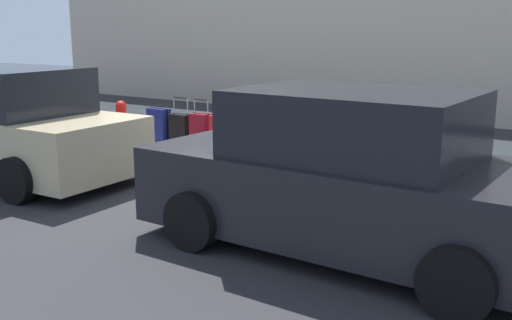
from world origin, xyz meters
The scene contains 17 objects.
ground_plane centered at (0.00, 0.00, 0.00)m, with size 40.00×40.00×0.00m, color #28282B.
sidewalk_curb centered at (0.00, -2.50, 0.07)m, with size 18.00×5.00×0.14m, color #9E9B93.
suitcase_red_0 centered at (-3.59, -0.56, 0.45)m, with size 0.52×0.29×0.95m.
suitcase_maroon_1 centered at (-3.06, -0.70, 0.53)m, with size 0.38×0.28×1.11m.
suitcase_black_2 centered at (-2.54, -0.67, 0.41)m, with size 0.49×0.28×0.59m.
suitcase_navy_3 centered at (-1.98, -0.67, 0.41)m, with size 0.46×0.22×0.59m.
suitcase_teal_4 centered at (-1.45, -0.56, 0.40)m, with size 0.43×0.22×0.58m.
suitcase_olive_5 centered at (-0.94, -0.67, 0.52)m, with size 0.42×0.25×1.00m.
suitcase_silver_6 centered at (-0.39, -0.56, 0.42)m, with size 0.51×0.24×0.62m.
suitcase_red_7 centered at (0.17, -0.61, 0.50)m, with size 0.42×0.21×0.78m.
suitcase_maroon_8 centered at (0.65, -0.65, 0.50)m, with size 0.37×0.25×0.98m.
suitcase_black_9 centered at (1.12, -0.67, 0.48)m, with size 0.40×0.25×0.98m.
suitcase_navy_10 centered at (1.64, -0.65, 0.51)m, with size 0.46×0.25×0.80m.
fire_hydrant centered at (2.59, -0.64, 0.57)m, with size 0.39×0.21×0.82m.
bollard_post centered at (3.39, -0.49, 0.52)m, with size 0.11×0.11×0.76m, color brown.
parked_car_charcoal_0 centered at (-3.36, 1.82, 0.79)m, with size 4.52×2.17×1.70m.
parked_car_beige_1 centered at (2.51, 1.82, 0.80)m, with size 4.43×2.19×1.72m.
Camera 1 is at (-5.89, 7.43, 2.32)m, focal length 42.26 mm.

